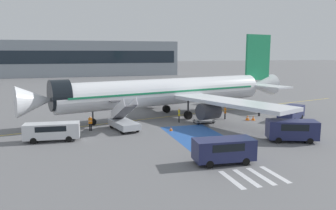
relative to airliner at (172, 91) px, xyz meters
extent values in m
plane|color=slate|center=(-0.84, 0.03, -3.59)|extent=(600.00, 600.00, 0.00)
cube|color=gold|center=(-0.74, -0.18, -3.58)|extent=(72.89, 17.82, 0.01)
cube|color=#2856A8|center=(-0.74, -11.67, -3.58)|extent=(5.61, 10.68, 0.01)
cube|color=silver|center=(-3.14, -23.94, -3.58)|extent=(0.44, 3.60, 0.01)
cube|color=silver|center=(-1.94, -23.94, -3.58)|extent=(0.44, 3.60, 0.01)
cube|color=silver|center=(-0.74, -23.94, -3.58)|extent=(0.44, 3.60, 0.01)
cube|color=silver|center=(0.46, -23.94, -3.58)|extent=(0.44, 3.60, 0.01)
cylinder|color=silver|center=(-0.74, -0.18, 0.00)|extent=(30.95, 10.86, 3.69)
cone|color=silver|center=(-17.75, -4.29, 0.00)|extent=(4.79, 4.47, 3.62)
cone|color=silver|center=(16.99, 4.11, 0.00)|extent=(6.21, 4.74, 3.54)
cylinder|color=black|center=(-15.06, -3.64, 0.46)|extent=(3.03, 4.14, 3.73)
cube|color=#197A4C|center=(-0.74, -0.18, 0.18)|extent=(28.56, 10.35, 0.24)
cube|color=silver|center=(4.63, -8.12, -0.56)|extent=(10.46, 17.65, 0.44)
cylinder|color=#38383D|center=(2.60, -6.94, -1.82)|extent=(3.04, 2.59, 2.03)
cube|color=silver|center=(0.41, 9.34, -0.56)|extent=(6.09, 17.58, 0.44)
cylinder|color=#38383D|center=(-0.86, 7.36, -1.82)|extent=(3.04, 2.59, 2.03)
cube|color=#197A4C|center=(16.18, 3.91, 4.64)|extent=(5.10, 1.56, 7.44)
cube|color=silver|center=(16.47, 0.38, 0.18)|extent=(4.62, 6.52, 0.24)
cube|color=silver|center=(14.82, 7.19, 0.18)|extent=(4.62, 6.52, 0.24)
cylinder|color=#38383D|center=(-11.27, -2.73, -1.77)|extent=(0.20, 0.20, 2.79)
cylinder|color=black|center=(-11.27, -2.73, -3.17)|extent=(0.88, 0.47, 0.84)
cylinder|color=#38383D|center=(1.48, -2.67, -1.80)|extent=(0.24, 0.24, 2.48)
cylinder|color=black|center=(1.48, -2.67, -3.04)|extent=(1.21, 0.84, 1.10)
cylinder|color=#38383D|center=(0.10, 3.05, -1.80)|extent=(0.24, 0.24, 2.48)
cylinder|color=black|center=(0.10, 3.05, -3.04)|extent=(1.21, 0.84, 1.10)
cube|color=#ADB2BA|center=(-7.97, -6.50, -2.89)|extent=(3.27, 5.18, 0.70)
cylinder|color=black|center=(-9.27, -5.09, -3.24)|extent=(0.38, 0.73, 0.70)
cylinder|color=black|center=(-7.45, -4.65, -3.24)|extent=(0.38, 0.73, 0.70)
cylinder|color=black|center=(-8.48, -8.35, -3.24)|extent=(0.38, 0.73, 0.70)
cylinder|color=black|center=(-6.66, -7.91, -3.24)|extent=(0.38, 0.73, 0.70)
cube|color=#4C4C51|center=(-7.97, -6.50, -1.48)|extent=(2.37, 4.37, 2.26)
cube|color=#4C4C51|center=(-8.50, -4.28, -0.42)|extent=(1.86, 1.46, 0.12)
cube|color=silver|center=(-8.72, -6.68, -1.00)|extent=(1.12, 4.40, 2.96)
cube|color=silver|center=(-7.22, -6.32, -1.00)|extent=(1.12, 4.40, 2.96)
cube|color=#38383D|center=(7.57, 24.71, -2.81)|extent=(8.11, 3.77, 0.60)
cube|color=silver|center=(3.81, 25.35, -2.31)|extent=(2.11, 2.63, 1.60)
cube|color=black|center=(2.95, 25.49, -1.99)|extent=(0.37, 1.98, 0.70)
cylinder|color=#B7BCC4|center=(7.91, 24.65, -1.39)|extent=(5.68, 3.11, 2.24)
cylinder|color=gold|center=(7.91, 24.65, -1.39)|extent=(0.73, 2.31, 2.28)
cylinder|color=black|center=(3.95, 24.12, -3.11)|extent=(0.99, 0.44, 0.96)
cylinder|color=black|center=(4.35, 26.46, -3.11)|extent=(0.99, 0.44, 0.96)
cylinder|color=black|center=(7.80, 23.47, -3.11)|extent=(0.99, 0.44, 0.96)
cylinder|color=black|center=(8.20, 25.81, -3.11)|extent=(0.99, 0.44, 0.96)
cylinder|color=black|center=(9.94, 23.10, -3.11)|extent=(0.99, 0.44, 0.96)
cylinder|color=black|center=(10.34, 25.44, -3.11)|extent=(0.99, 0.44, 0.96)
cube|color=#1E234C|center=(-2.07, -20.49, -2.40)|extent=(5.10, 2.44, 1.73)
cube|color=black|center=(-2.07, -20.49, -2.02)|extent=(2.88, 2.30, 0.62)
cylinder|color=black|center=(-3.68, -21.32, -3.27)|extent=(0.65, 0.25, 0.64)
cylinder|color=black|center=(-3.53, -19.43, -3.27)|extent=(0.65, 0.25, 0.64)
cylinder|color=black|center=(-0.61, -21.56, -3.27)|extent=(0.65, 0.25, 0.64)
cylinder|color=black|center=(-0.47, -19.66, -3.27)|extent=(0.65, 0.25, 0.64)
cube|color=#1E234C|center=(14.53, -7.36, -2.47)|extent=(5.10, 4.29, 1.59)
cube|color=black|center=(14.53, -7.36, -2.12)|extent=(3.32, 3.16, 0.57)
cylinder|color=black|center=(13.80, -8.95, -3.27)|extent=(0.65, 0.51, 0.64)
cylinder|color=black|center=(12.78, -7.36, -3.27)|extent=(0.65, 0.51, 0.64)
cylinder|color=black|center=(16.28, -7.36, -3.27)|extent=(0.65, 0.51, 0.64)
cylinder|color=black|center=(15.26, -5.77, -3.27)|extent=(0.65, 0.51, 0.64)
cube|color=#1E234C|center=(7.65, -16.45, -2.34)|extent=(5.36, 3.78, 1.86)
cube|color=black|center=(7.65, -16.45, -1.93)|extent=(3.31, 2.98, 0.67)
cylinder|color=black|center=(5.87, -16.77, -3.27)|extent=(0.67, 0.42, 0.64)
cylinder|color=black|center=(6.59, -14.98, -3.27)|extent=(0.67, 0.42, 0.64)
cylinder|color=black|center=(8.71, -17.91, -3.27)|extent=(0.67, 0.42, 0.64)
cylinder|color=black|center=(9.43, -16.12, -3.27)|extent=(0.67, 0.42, 0.64)
cube|color=silver|center=(-15.84, -9.15, -2.48)|extent=(5.60, 2.27, 1.56)
cube|color=black|center=(-15.84, -9.15, -2.14)|extent=(3.16, 2.07, 0.56)
cylinder|color=black|center=(-17.60, -9.80, -3.27)|extent=(0.66, 0.26, 0.64)
cylinder|color=black|center=(-17.45, -8.19, -3.27)|extent=(0.66, 0.26, 0.64)
cylinder|color=black|center=(-14.23, -10.12, -3.27)|extent=(0.66, 0.26, 0.64)
cylinder|color=black|center=(-14.08, -8.50, -3.27)|extent=(0.66, 0.26, 0.64)
cube|color=gray|center=(2.55, -5.63, -3.33)|extent=(2.63, 1.55, 0.12)
cylinder|color=black|center=(1.52, -6.29, -3.39)|extent=(0.40, 0.11, 0.40)
cylinder|color=black|center=(1.50, -5.01, -3.39)|extent=(0.40, 0.11, 0.40)
cylinder|color=black|center=(3.60, -6.25, -3.39)|extent=(0.40, 0.11, 0.40)
cylinder|color=black|center=(3.58, -4.98, -3.39)|extent=(0.40, 0.11, 0.40)
cylinder|color=gray|center=(1.36, -6.34, -2.99)|extent=(0.05, 0.05, 0.55)
cylinder|color=gray|center=(1.34, -4.96, -2.99)|extent=(0.05, 0.05, 0.55)
cylinder|color=gray|center=(3.76, -6.30, -2.99)|extent=(0.05, 0.05, 0.55)
cylinder|color=gray|center=(3.73, -4.92, -2.99)|extent=(0.05, 0.05, 0.55)
cylinder|color=black|center=(12.07, -3.65, -3.16)|extent=(0.14, 0.14, 0.85)
cylinder|color=black|center=(11.94, -3.54, -3.16)|extent=(0.14, 0.14, 0.85)
cube|color=yellow|center=(12.01, -3.60, -2.41)|extent=(0.47, 0.43, 0.67)
cube|color=silver|center=(12.01, -3.60, -2.41)|extent=(0.48, 0.45, 0.06)
sphere|color=#9E704C|center=(12.01, -3.60, -1.96)|extent=(0.23, 0.23, 0.23)
cylinder|color=black|center=(-0.37, -4.23, -3.14)|extent=(0.14, 0.14, 0.90)
cylinder|color=black|center=(-0.41, -4.39, -3.14)|extent=(0.14, 0.14, 0.90)
cube|color=yellow|center=(-0.39, -4.31, -2.33)|extent=(0.33, 0.46, 0.71)
cube|color=silver|center=(-0.39, -4.31, -2.33)|extent=(0.34, 0.48, 0.06)
sphere|color=beige|center=(-0.39, -4.31, -1.86)|extent=(0.24, 0.24, 0.24)
cylinder|color=black|center=(-11.86, -5.68, -3.17)|extent=(0.14, 0.14, 0.84)
cylinder|color=black|center=(-11.69, -5.70, -3.17)|extent=(0.14, 0.14, 0.84)
cube|color=orange|center=(-11.77, -5.69, -2.41)|extent=(0.44, 0.27, 0.67)
cube|color=silver|center=(-11.77, -5.69, -2.41)|extent=(0.46, 0.28, 0.06)
sphere|color=tan|center=(-11.77, -5.69, -1.97)|extent=(0.23, 0.23, 0.23)
cylinder|color=black|center=(6.36, -4.13, -3.18)|extent=(0.14, 0.14, 0.82)
cylinder|color=black|center=(6.40, -3.96, -3.18)|extent=(0.14, 0.14, 0.82)
cube|color=orange|center=(6.38, -4.05, -2.44)|extent=(0.32, 0.46, 0.65)
cube|color=silver|center=(6.38, -4.05, -2.44)|extent=(0.33, 0.47, 0.06)
sphere|color=brown|center=(6.38, -4.05, -2.01)|extent=(0.22, 0.22, 0.22)
cone|color=orange|center=(9.61, -5.98, -3.29)|extent=(0.54, 0.54, 0.60)
cylinder|color=white|center=(9.61, -5.98, -3.26)|extent=(0.30, 0.30, 0.07)
cone|color=orange|center=(-2.79, -8.43, -3.35)|extent=(0.42, 0.42, 0.47)
cylinder|color=white|center=(-2.79, -8.43, -3.33)|extent=(0.23, 0.23, 0.06)
cone|color=orange|center=(8.88, -5.74, -3.25)|extent=(0.60, 0.60, 0.67)
cylinder|color=white|center=(8.88, -5.74, -3.22)|extent=(0.33, 0.33, 0.08)
cube|color=#89939E|center=(-8.47, 88.89, 3.15)|extent=(74.60, 12.00, 13.47)
cube|color=#19232D|center=(-8.47, 82.84, 3.82)|extent=(71.61, 0.10, 4.71)
camera|label=1|loc=(-14.03, -43.92, 5.40)|focal=35.00mm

